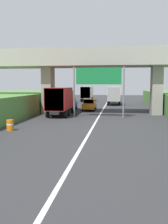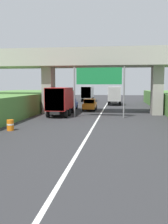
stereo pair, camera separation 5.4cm
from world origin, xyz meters
The scene contains 9 objects.
lane_centre_stripe centered at (0.00, 29.73, 0.00)m, with size 0.20×99.46×0.01m, color white.
overpass_bridge centered at (0.00, 37.16, 6.35)m, with size 40.00×4.80×8.33m.
overhead_highway_sign centered at (0.00, 33.13, 4.35)m, with size 5.88×0.18×5.83m.
truck_red centered at (-4.77, 34.66, 1.93)m, with size 2.44×7.30×3.44m.
truck_silver centered at (1.55, 52.81, 1.93)m, with size 2.44×7.30×3.44m.
truck_white centered at (-4.77, 62.11, 1.93)m, with size 2.44×7.30×3.44m.
car_orange centered at (-1.95, 41.15, 0.86)m, with size 1.86×4.10×1.72m.
car_blue centered at (-5.07, 41.95, 0.86)m, with size 1.86×4.10×1.72m.
construction_barrel_4 centered at (-6.61, 23.82, 0.46)m, with size 0.57×0.57×0.90m.
Camera 2 is at (2.16, 4.51, 3.73)m, focal length 39.95 mm.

